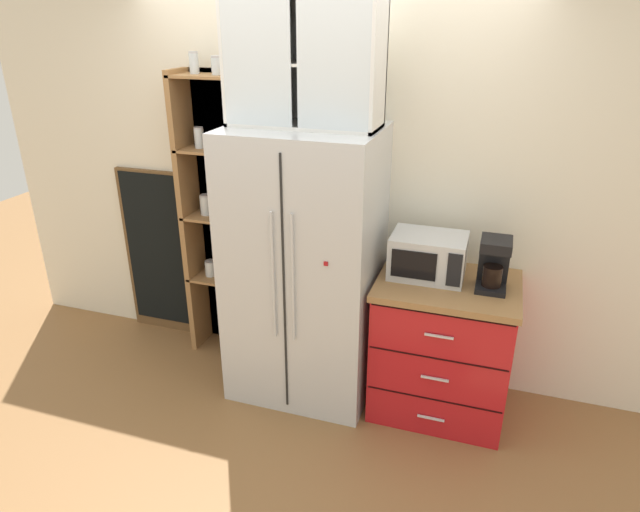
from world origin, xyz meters
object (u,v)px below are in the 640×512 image
refrigerator (305,267)px  mug_charcoal (451,271)px  bottle_cobalt (450,267)px  chalkboard_menu (160,253)px  coffee_maker (494,263)px  microwave (428,256)px

refrigerator → mug_charcoal: (0.89, 0.11, 0.05)m
refrigerator → bottle_cobalt: refrigerator is taller
bottle_cobalt → chalkboard_menu: chalkboard_menu is taller
coffee_maker → chalkboard_menu: (-2.44, 0.29, -0.39)m
coffee_maker → mug_charcoal: bearing=165.0°
microwave → chalkboard_menu: chalkboard_menu is taller
chalkboard_menu → refrigerator: bearing=-14.3°
chalkboard_menu → bottle_cobalt: bearing=-8.2°
microwave → mug_charcoal: 0.17m
coffee_maker → chalkboard_menu: chalkboard_menu is taller
refrigerator → mug_charcoal: bearing=6.9°
coffee_maker → bottle_cobalt: (-0.24, -0.03, -0.05)m
refrigerator → chalkboard_menu: bearing=165.7°
mug_charcoal → chalkboard_menu: chalkboard_menu is taller
mug_charcoal → chalkboard_menu: (-2.20, 0.23, -0.27)m
bottle_cobalt → refrigerator: bearing=-178.9°
microwave → coffee_maker: size_ratio=1.42×
coffee_maker → chalkboard_menu: size_ratio=0.24×
coffee_maker → bottle_cobalt: bearing=-173.6°
microwave → bottle_cobalt: microwave is taller
microwave → coffee_maker: (0.38, -0.04, 0.03)m
microwave → bottle_cobalt: bearing=-26.4°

